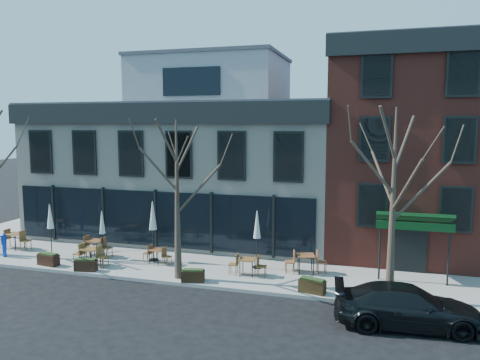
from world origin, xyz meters
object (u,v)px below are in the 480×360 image
(call_box, at_px, (4,244))
(cafe_set_0, at_px, (15,239))
(parked_sedan, at_px, (408,307))
(umbrella_0, at_px, (50,219))

(call_box, relative_size, cafe_set_0, 0.62)
(parked_sedan, height_order, umbrella_0, umbrella_0)
(umbrella_0, bearing_deg, cafe_set_0, 170.23)
(cafe_set_0, xyz_separation_m, umbrella_0, (2.75, -0.47, 1.37))
(parked_sedan, relative_size, umbrella_0, 1.84)
(parked_sedan, xyz_separation_m, call_box, (-19.55, 2.58, 0.09))
(parked_sedan, distance_m, umbrella_0, 17.83)
(parked_sedan, height_order, call_box, parked_sedan)
(call_box, height_order, cafe_set_0, call_box)
(cafe_set_0, bearing_deg, parked_sedan, -11.30)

